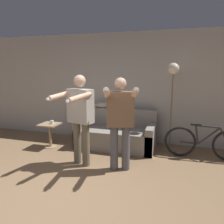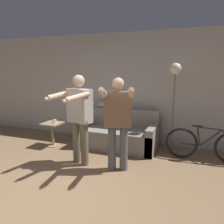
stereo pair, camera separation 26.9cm
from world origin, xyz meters
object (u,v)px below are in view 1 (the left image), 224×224
cup (52,122)px  side_table (50,131)px  person_left (80,114)px  floor_lamp (173,84)px  couch (116,135)px  person_right (120,118)px  cat (103,105)px  bicycle (204,143)px

cup → side_table: bearing=-161.8°
person_left → floor_lamp: 2.05m
couch → side_table: 1.51m
person_right → side_table: person_right is taller
couch → cat: cat is taller
person_left → cup: bearing=163.2°
cat → cup: 1.26m
couch → cat: (-0.43, 0.31, 0.63)m
bicycle → couch: bearing=174.8°
person_left → cup: person_left is taller
side_table → couch: bearing=17.9°
person_left → person_right: (0.75, -0.00, -0.02)m
floor_lamp → bicycle: size_ratio=1.23×
cat → cup: (-0.95, -0.76, -0.32)m
side_table → cup: size_ratio=6.80×
cat → side_table: cat is taller
side_table → bicycle: bearing=5.2°
person_left → cat: (-0.06, 1.43, -0.06)m
bicycle → cup: bearing=-175.1°
couch → cat: 0.83m
person_left → floor_lamp: size_ratio=0.88×
cup → couch: bearing=17.9°
couch → side_table: (-1.43, -0.46, 0.11)m
floor_lamp → side_table: 2.88m
person_left → bicycle: (2.21, 0.95, -0.63)m
person_left → person_right: bearing=16.9°
person_right → side_table: 2.01m
couch → person_left: size_ratio=1.05×
cat → bicycle: bearing=-12.0°
couch → bicycle: 1.85m
person_left → couch: bearing=88.8°
person_right → cat: (-0.81, 1.43, -0.04)m
couch → person_left: bearing=-108.1°
cat → cup: bearing=-141.3°
cup → floor_lamp: bearing=12.7°
person_left → cup: size_ratio=20.59×
cat → cup: cat is taller
person_right → bicycle: size_ratio=1.06×
person_left → side_table: person_left is taller
bicycle → person_left: bearing=-156.7°
person_right → cup: (-1.76, 0.67, -0.36)m
person_left → bicycle: person_left is taller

